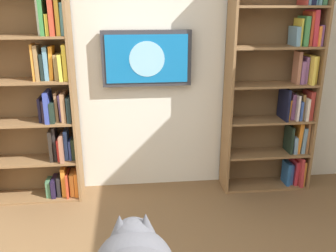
# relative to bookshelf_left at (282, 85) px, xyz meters

# --- Properties ---
(wall_back) EXTENTS (4.52, 0.06, 2.70)m
(wall_back) POSITION_rel_bookshelf_left_xyz_m (1.19, -0.17, 0.35)
(wall_back) COLOR silver
(wall_back) RESTS_ON ground
(bookshelf_left) EXTENTS (0.82, 0.28, 2.03)m
(bookshelf_left) POSITION_rel_bookshelf_left_xyz_m (0.00, 0.00, 0.00)
(bookshelf_left) COLOR brown
(bookshelf_left) RESTS_ON ground
(bookshelf_right) EXTENTS (0.84, 0.28, 2.19)m
(bookshelf_right) POSITION_rel_bookshelf_left_xyz_m (2.17, -0.00, 0.09)
(bookshelf_right) COLOR brown
(bookshelf_right) RESTS_ON ground
(wall_mounted_tv) EXTENTS (0.79, 0.07, 0.49)m
(wall_mounted_tv) POSITION_rel_bookshelf_left_xyz_m (1.22, -0.08, 0.25)
(wall_mounted_tv) COLOR #333338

